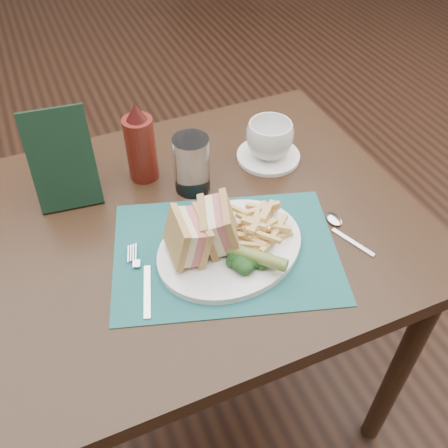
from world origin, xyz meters
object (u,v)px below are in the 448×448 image
ketchup_bottle (140,142)px  table_main (205,319)px  coffee_cup (270,139)px  saucer (268,156)px  plate (230,248)px  sandwich_half_b (208,226)px  placemat (226,252)px  check_presenter (62,160)px  drinking_glass (192,165)px  sandwich_half_a (177,239)px

ketchup_bottle → table_main: bearing=-69.3°
coffee_cup → saucer: bearing=0.0°
plate → sandwich_half_b: bearing=137.1°
coffee_cup → table_main: bearing=-150.8°
placemat → ketchup_bottle: bearing=104.9°
ketchup_bottle → check_presenter: bearing=-176.0°
table_main → coffee_cup: size_ratio=8.24×
plate → coffee_cup: coffee_cup is taller
check_presenter → drinking_glass: bearing=-9.5°
sandwich_half_b → drinking_glass: 0.19m
ketchup_bottle → check_presenter: (-0.17, -0.01, 0.01)m
placemat → drinking_glass: 0.22m
placemat → check_presenter: check_presenter is taller
placemat → coffee_cup: size_ratio=3.97×
ketchup_bottle → sandwich_half_b: bearing=-79.8°
table_main → ketchup_bottle: size_ratio=4.84×
plate → coffee_cup: 0.32m
saucer → coffee_cup: (0.00, 0.00, 0.05)m
table_main → plate: bearing=-80.5°
sandwich_half_a → drinking_glass: size_ratio=0.72×
sandwich_half_a → coffee_cup: (0.31, 0.23, -0.01)m
placemat → sandwich_half_a: 0.11m
saucer → ketchup_bottle: 0.31m
placemat → saucer: (0.21, 0.24, 0.00)m
coffee_cup → drinking_glass: (-0.20, -0.03, 0.01)m
plate → sandwich_half_a: bearing=159.4°
plate → saucer: 0.31m
saucer → check_presenter: bearing=175.0°
plate → ketchup_bottle: (-0.09, 0.29, 0.08)m
placemat → check_presenter: 0.38m
check_presenter → sandwich_half_a: bearing=-54.4°
sandwich_half_a → coffee_cup: bearing=40.0°
placemat → saucer: 0.32m
sandwich_half_a → check_presenter: size_ratio=0.44×
saucer → coffee_cup: coffee_cup is taller
plate → drinking_glass: size_ratio=2.31×
table_main → placemat: bearing=-84.9°
placemat → ketchup_bottle: ketchup_bottle is taller
placemat → drinking_glass: (0.01, 0.21, 0.06)m
ketchup_bottle → drinking_glass: bearing=-43.9°
sandwich_half_b → coffee_cup: (0.24, 0.22, -0.01)m
drinking_glass → check_presenter: (-0.25, 0.07, 0.04)m
placemat → check_presenter: (-0.24, 0.28, 0.10)m
plate → sandwich_half_b: size_ratio=3.08×
check_presenter → placemat: bearing=-42.4°
plate → saucer: (0.20, 0.24, -0.00)m
sandwich_half_b → check_presenter: 0.34m
coffee_cup → drinking_glass: bearing=-171.2°
plate → saucer: size_ratio=2.00×
saucer → coffee_cup: 0.05m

